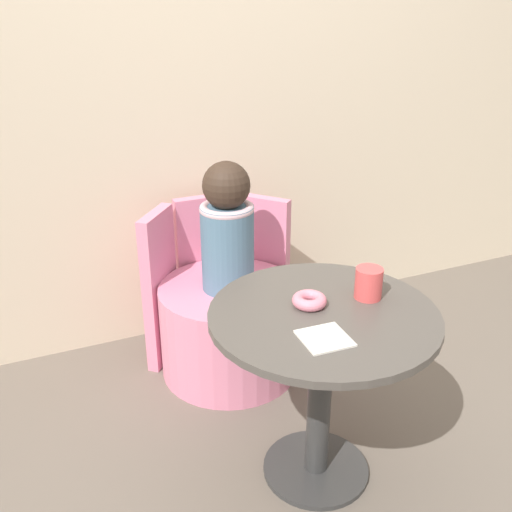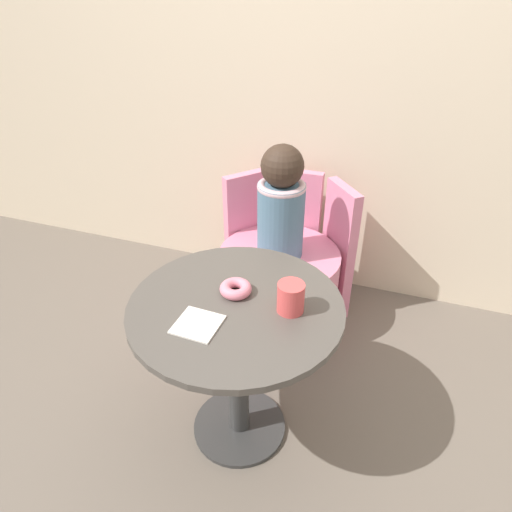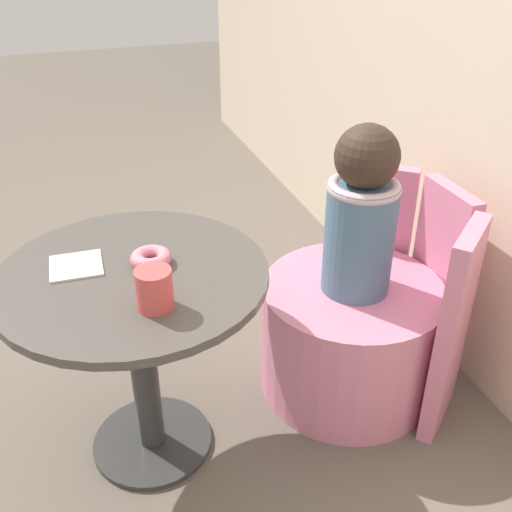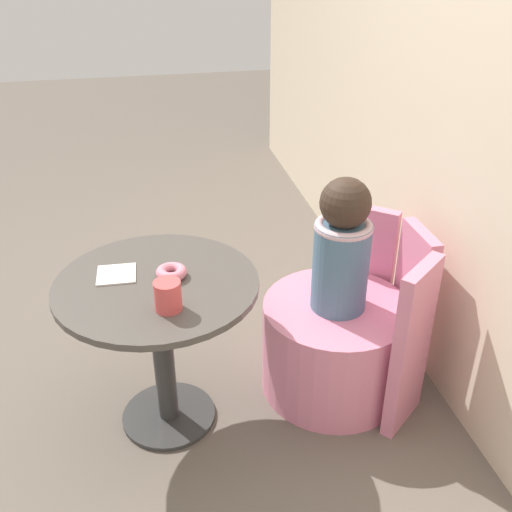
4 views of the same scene
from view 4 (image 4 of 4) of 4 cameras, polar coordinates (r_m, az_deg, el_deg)
ground_plane at (r=2.53m, az=-7.87°, el=-14.06°), size 12.00×12.00×0.00m
back_wall at (r=2.25m, az=20.62°, el=14.03°), size 6.00×0.06×2.40m
round_table at (r=2.19m, az=-9.16°, el=-5.77°), size 0.72×0.72×0.63m
tub_chair at (r=2.50m, az=7.47°, el=-8.58°), size 0.59×0.59×0.40m
booth_backrest at (r=2.49m, az=13.00°, el=-5.04°), size 0.69×0.25×0.70m
child_figure at (r=2.24m, az=8.23°, el=0.77°), size 0.22×0.22×0.54m
donut at (r=2.11m, az=-8.06°, el=-1.55°), size 0.11×0.11×0.04m
cup at (r=1.93m, az=-8.40°, el=-3.76°), size 0.09×0.09×0.10m
paper_napkin at (r=2.17m, az=-13.15°, el=-1.71°), size 0.14×0.14×0.01m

